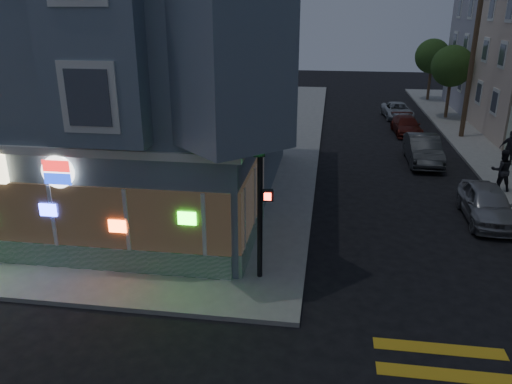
% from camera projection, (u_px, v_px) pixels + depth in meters
% --- Properties ---
extents(ground, '(120.00, 120.00, 0.00)m').
position_uv_depth(ground, '(167.00, 367.00, 11.78)').
color(ground, black).
rests_on(ground, ground).
extents(sidewalk_nw, '(33.00, 42.00, 0.15)m').
position_uv_depth(sidewalk_nw, '(84.00, 128.00, 34.96)').
color(sidewalk_nw, gray).
rests_on(sidewalk_nw, ground).
extents(corner_building, '(14.60, 14.60, 11.40)m').
position_uv_depth(corner_building, '(102.00, 63.00, 20.78)').
color(corner_building, slate).
rests_on(corner_building, sidewalk_nw).
extents(utility_pole, '(2.20, 0.30, 9.00)m').
position_uv_depth(utility_pole, '(472.00, 63.00, 30.70)').
color(utility_pole, '#4C3826').
rests_on(utility_pole, sidewalk_ne).
extents(street_tree_near, '(3.00, 3.00, 5.30)m').
position_uv_depth(street_tree_near, '(452.00, 66.00, 36.54)').
color(street_tree_near, '#4C3826').
rests_on(street_tree_near, sidewalk_ne).
extents(street_tree_far, '(3.00, 3.00, 5.30)m').
position_uv_depth(street_tree_far, '(432.00, 56.00, 43.96)').
color(street_tree_far, '#4C3826').
rests_on(street_tree_far, sidewalk_ne).
extents(pedestrian_a, '(0.96, 0.77, 1.91)m').
position_uv_depth(pedestrian_a, '(502.00, 170.00, 22.45)').
color(pedestrian_a, black).
rests_on(pedestrian_a, sidewalk_ne).
extents(pedestrian_b, '(1.09, 0.52, 1.80)m').
position_uv_depth(pedestrian_b, '(510.00, 148.00, 26.21)').
color(pedestrian_b, '#25232B').
rests_on(pedestrian_b, sidewalk_ne).
extents(parked_car_a, '(1.81, 4.25, 1.43)m').
position_uv_depth(parked_car_a, '(487.00, 204.00, 19.66)').
color(parked_car_a, '#96989D').
rests_on(parked_car_a, ground).
extents(parked_car_b, '(1.62, 4.61, 1.52)m').
position_uv_depth(parked_car_b, '(423.00, 150.00, 26.95)').
color(parked_car_b, '#383B3D').
rests_on(parked_car_b, ground).
extents(parked_car_c, '(1.86, 4.11, 1.17)m').
position_uv_depth(parked_car_c, '(406.00, 126.00, 33.23)').
color(parked_car_c, '#571A13').
rests_on(parked_car_c, ground).
extents(parked_car_d, '(2.31, 4.38, 1.17)m').
position_uv_depth(parked_car_d, '(397.00, 111.00, 38.05)').
color(parked_car_d, '#ACB1B7').
rests_on(parked_car_d, ground).
extents(traffic_signal, '(0.61, 0.56, 5.03)m').
position_uv_depth(traffic_signal, '(260.00, 173.00, 14.19)').
color(traffic_signal, black).
rests_on(traffic_signal, sidewalk_nw).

